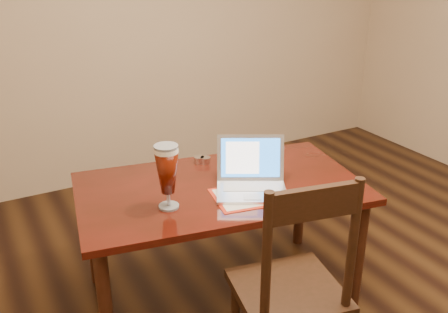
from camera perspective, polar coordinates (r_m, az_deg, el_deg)
dining_table at (r=2.72m, az=-0.57°, el=-4.69°), size 1.64×1.10×1.04m
dining_chair at (r=2.29m, az=7.78°, el=-14.85°), size 0.54×0.52×1.09m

